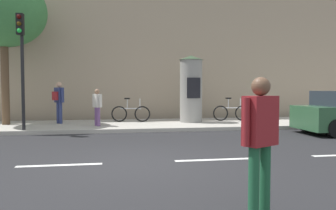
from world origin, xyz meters
The scene contains 12 objects.
ground_plane centered at (0.00, 0.00, 0.00)m, with size 80.00×80.00×0.00m, color #232326.
sidewalk_curb centered at (0.00, 7.00, 0.07)m, with size 36.00×4.00×0.15m, color #B2ADA3.
lane_markings centered at (0.00, 0.00, 0.00)m, with size 25.80×0.16×0.01m.
building_backdrop centered at (0.00, 12.00, 4.56)m, with size 36.00×5.00×9.13m, color tan.
traffic_light centered at (-3.83, 5.24, 2.96)m, with size 0.24×0.45×4.17m.
poster_column centered at (2.87, 7.20, 1.67)m, with size 1.10×1.10×3.00m.
street_tree centered at (-5.06, 7.39, 4.84)m, with size 3.46×3.46×6.19m.
pedestrian_near_pole centered at (1.34, -3.28, 1.07)m, with size 0.58×0.43×1.80m.
pedestrian_in_red_top centered at (-1.24, 6.25, 1.01)m, with size 0.40×0.55×1.49m.
pedestrian_tallest centered at (-2.92, 7.42, 1.23)m, with size 0.51×0.51×1.80m.
bicycle_leaning centered at (4.86, 7.39, 0.54)m, with size 1.77×0.16×1.09m.
bicycle_upright centered at (0.17, 7.67, 0.54)m, with size 1.76×0.32×1.09m.
Camera 1 is at (-0.52, -7.29, 1.65)m, focal length 35.15 mm.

